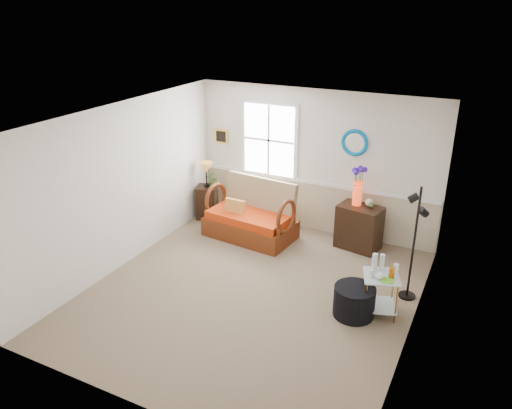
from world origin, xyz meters
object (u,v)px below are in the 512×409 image
at_px(cabinet, 359,227).
at_px(ottoman, 354,301).
at_px(floor_lamp, 414,244).
at_px(lamp_stand, 207,202).
at_px(side_table, 379,295).
at_px(loveseat, 250,211).

distance_m(cabinet, ottoman, 2.05).
bearing_deg(floor_lamp, lamp_stand, 146.25).
height_order(side_table, ottoman, side_table).
bearing_deg(ottoman, side_table, 32.48).
bearing_deg(ottoman, cabinet, 104.33).
relative_size(lamp_stand, floor_lamp, 0.38).
bearing_deg(lamp_stand, cabinet, 1.47).
height_order(loveseat, lamp_stand, loveseat).
bearing_deg(cabinet, floor_lamp, -37.36).
distance_m(lamp_stand, floor_lamp, 4.26).
height_order(loveseat, floor_lamp, floor_lamp).
bearing_deg(loveseat, floor_lamp, -7.91).
distance_m(side_table, ottoman, 0.36).
bearing_deg(ottoman, lamp_stand, 151.56).
bearing_deg(cabinet, side_table, -55.60).
relative_size(lamp_stand, side_table, 1.10).
height_order(floor_lamp, ottoman, floor_lamp).
height_order(lamp_stand, cabinet, cabinet).
relative_size(cabinet, ottoman, 1.37).
bearing_deg(ottoman, floor_lamp, 54.12).
bearing_deg(lamp_stand, loveseat, -18.32).
height_order(loveseat, side_table, loveseat).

